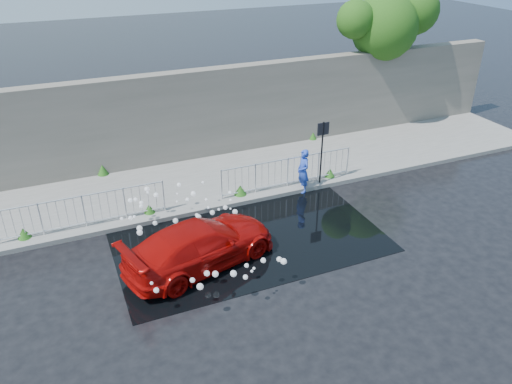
{
  "coord_description": "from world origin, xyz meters",
  "views": [
    {
      "loc": [
        -4.29,
        -10.94,
        8.5
      ],
      "look_at": [
        1.16,
        1.89,
        1.0
      ],
      "focal_mm": 35.0,
      "sensor_mm": 36.0,
      "label": 1
    }
  ],
  "objects": [
    {
      "name": "sign_post",
      "position": [
        4.2,
        3.1,
        1.72
      ],
      "size": [
        0.45,
        0.06,
        2.5
      ],
      "color": "black",
      "rests_on": "ground"
    },
    {
      "name": "railing_left",
      "position": [
        -4.0,
        3.35,
        0.74
      ],
      "size": [
        5.05,
        0.05,
        1.1
      ],
      "color": "silver",
      "rests_on": "pavement"
    },
    {
      "name": "puddle",
      "position": [
        0.5,
        1.0,
        0.01
      ],
      "size": [
        8.0,
        5.0,
        0.01
      ],
      "primitive_type": "cube",
      "color": "black",
      "rests_on": "ground"
    },
    {
      "name": "railing_right",
      "position": [
        3.0,
        3.35,
        0.74
      ],
      "size": [
        5.05,
        0.05,
        1.1
      ],
      "color": "silver",
      "rests_on": "pavement"
    },
    {
      "name": "tree",
      "position": [
        9.72,
        7.41,
        4.76
      ],
      "size": [
        4.87,
        2.89,
        6.26
      ],
      "color": "#332114",
      "rests_on": "ground"
    },
    {
      "name": "pavement",
      "position": [
        0.0,
        5.0,
        0.07
      ],
      "size": [
        30.0,
        4.0,
        0.15
      ],
      "primitive_type": "cube",
      "color": "slate",
      "rests_on": "ground"
    },
    {
      "name": "water_spray",
      "position": [
        -1.32,
        1.03,
        0.69
      ],
      "size": [
        3.65,
        5.38,
        1.03
      ],
      "color": "white",
      "rests_on": "ground"
    },
    {
      "name": "person",
      "position": [
        3.44,
        3.0,
        0.81
      ],
      "size": [
        0.39,
        0.59,
        1.61
      ],
      "primitive_type": "imported",
      "rotation": [
        0.0,
        0.0,
        -1.58
      ],
      "color": "blue",
      "rests_on": "ground"
    },
    {
      "name": "ground",
      "position": [
        0.0,
        0.0,
        0.0
      ],
      "size": [
        90.0,
        90.0,
        0.0
      ],
      "primitive_type": "plane",
      "color": "black",
      "rests_on": "ground"
    },
    {
      "name": "weeds",
      "position": [
        -0.21,
        4.59,
        0.32
      ],
      "size": [
        12.17,
        3.93,
        0.4
      ],
      "color": "#1A4913",
      "rests_on": "pavement"
    },
    {
      "name": "retaining_wall",
      "position": [
        0.0,
        7.2,
        1.9
      ],
      "size": [
        30.0,
        0.6,
        3.5
      ],
      "primitive_type": "cube",
      "color": "#605B51",
      "rests_on": "pavement"
    },
    {
      "name": "curb",
      "position": [
        0.0,
        3.0,
        0.08
      ],
      "size": [
        30.0,
        0.25,
        0.16
      ],
      "primitive_type": "cube",
      "color": "slate",
      "rests_on": "ground"
    },
    {
      "name": "red_car",
      "position": [
        -1.22,
        0.26,
        0.65
      ],
      "size": [
        4.78,
        2.99,
        1.29
      ],
      "primitive_type": "imported",
      "rotation": [
        0.0,
        0.0,
        1.85
      ],
      "color": "#A40906",
      "rests_on": "ground"
    }
  ]
}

